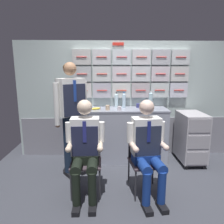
{
  "coord_description": "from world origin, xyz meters",
  "views": [
    {
      "loc": [
        -0.47,
        -2.57,
        1.65
      ],
      "look_at": [
        -0.38,
        0.41,
        1.04
      ],
      "focal_mm": 33.77,
      "sensor_mm": 36.0,
      "label": 1
    }
  ],
  "objects_px": {
    "service_trolley": "(191,136)",
    "crew_member_standing": "(72,109)",
    "folding_chair_left": "(86,154)",
    "snack_banana": "(96,109)",
    "crew_member_right": "(148,145)",
    "paper_cup_tan": "(108,107)",
    "folding_chair_right": "(143,154)",
    "water_bottle_tall": "(116,100)",
    "crew_member_left": "(85,145)"
  },
  "relations": [
    {
      "from": "paper_cup_tan",
      "to": "snack_banana",
      "type": "bearing_deg",
      "value": 171.77
    },
    {
      "from": "service_trolley",
      "to": "crew_member_standing",
      "type": "xyz_separation_m",
      "value": [
        -2.02,
        -0.36,
        0.58
      ]
    },
    {
      "from": "crew_member_right",
      "to": "water_bottle_tall",
      "type": "height_order",
      "value": "crew_member_right"
    },
    {
      "from": "snack_banana",
      "to": "service_trolley",
      "type": "bearing_deg",
      "value": -2.53
    },
    {
      "from": "service_trolley",
      "to": "crew_member_right",
      "type": "distance_m",
      "value": 1.4
    },
    {
      "from": "crew_member_right",
      "to": "crew_member_left",
      "type": "bearing_deg",
      "value": 178.85
    },
    {
      "from": "crew_member_standing",
      "to": "paper_cup_tan",
      "type": "bearing_deg",
      "value": 36.25
    },
    {
      "from": "crew_member_standing",
      "to": "paper_cup_tan",
      "type": "distance_m",
      "value": 0.69
    },
    {
      "from": "crew_member_left",
      "to": "crew_member_right",
      "type": "xyz_separation_m",
      "value": [
        0.8,
        -0.02,
        -0.0
      ]
    },
    {
      "from": "service_trolley",
      "to": "crew_member_standing",
      "type": "relative_size",
      "value": 0.51
    },
    {
      "from": "folding_chair_left",
      "to": "crew_member_right",
      "type": "height_order",
      "value": "crew_member_right"
    },
    {
      "from": "water_bottle_tall",
      "to": "snack_banana",
      "type": "bearing_deg",
      "value": -148.48
    },
    {
      "from": "folding_chair_right",
      "to": "folding_chair_left",
      "type": "bearing_deg",
      "value": 178.74
    },
    {
      "from": "folding_chair_left",
      "to": "crew_member_standing",
      "type": "distance_m",
      "value": 0.75
    },
    {
      "from": "water_bottle_tall",
      "to": "snack_banana",
      "type": "relative_size",
      "value": 1.6
    },
    {
      "from": "folding_chair_left",
      "to": "crew_member_standing",
      "type": "height_order",
      "value": "crew_member_standing"
    },
    {
      "from": "folding_chair_right",
      "to": "snack_banana",
      "type": "height_order",
      "value": "snack_banana"
    },
    {
      "from": "snack_banana",
      "to": "crew_member_right",
      "type": "bearing_deg",
      "value": -56.29
    },
    {
      "from": "water_bottle_tall",
      "to": "folding_chair_left",
      "type": "bearing_deg",
      "value": -112.89
    },
    {
      "from": "paper_cup_tan",
      "to": "crew_member_right",
      "type": "bearing_deg",
      "value": -64.07
    },
    {
      "from": "crew_member_left",
      "to": "crew_member_standing",
      "type": "relative_size",
      "value": 0.73
    },
    {
      "from": "folding_chair_right",
      "to": "paper_cup_tan",
      "type": "xyz_separation_m",
      "value": [
        -0.48,
        0.87,
        0.49
      ]
    },
    {
      "from": "water_bottle_tall",
      "to": "paper_cup_tan",
      "type": "relative_size",
      "value": 3.3
    },
    {
      "from": "crew_member_right",
      "to": "paper_cup_tan",
      "type": "xyz_separation_m",
      "value": [
        -0.5,
        1.02,
        0.3
      ]
    },
    {
      "from": "service_trolley",
      "to": "crew_member_right",
      "type": "bearing_deg",
      "value": -134.76
    },
    {
      "from": "folding_chair_right",
      "to": "paper_cup_tan",
      "type": "relative_size",
      "value": 10.05
    },
    {
      "from": "crew_member_standing",
      "to": "water_bottle_tall",
      "type": "relative_size",
      "value": 6.38
    },
    {
      "from": "service_trolley",
      "to": "snack_banana",
      "type": "xyz_separation_m",
      "value": [
        -1.67,
        0.07,
        0.5
      ]
    },
    {
      "from": "service_trolley",
      "to": "water_bottle_tall",
      "type": "xyz_separation_m",
      "value": [
        -1.3,
        0.3,
        0.61
      ]
    },
    {
      "from": "snack_banana",
      "to": "paper_cup_tan",
      "type": "bearing_deg",
      "value": -8.23
    },
    {
      "from": "snack_banana",
      "to": "crew_member_standing",
      "type": "bearing_deg",
      "value": -128.59
    },
    {
      "from": "crew_member_right",
      "to": "water_bottle_tall",
      "type": "bearing_deg",
      "value": 104.62
    },
    {
      "from": "crew_member_standing",
      "to": "folding_chair_left",
      "type": "bearing_deg",
      "value": -60.83
    },
    {
      "from": "service_trolley",
      "to": "folding_chair_right",
      "type": "distance_m",
      "value": 1.29
    },
    {
      "from": "folding_chair_right",
      "to": "snack_banana",
      "type": "relative_size",
      "value": 4.86
    },
    {
      "from": "crew_member_right",
      "to": "water_bottle_tall",
      "type": "distance_m",
      "value": 1.38
    },
    {
      "from": "crew_member_left",
      "to": "crew_member_standing",
      "type": "height_order",
      "value": "crew_member_standing"
    },
    {
      "from": "folding_chair_right",
      "to": "crew_member_right",
      "type": "distance_m",
      "value": 0.24
    },
    {
      "from": "folding_chair_left",
      "to": "folding_chair_right",
      "type": "distance_m",
      "value": 0.78
    },
    {
      "from": "water_bottle_tall",
      "to": "crew_member_standing",
      "type": "bearing_deg",
      "value": -137.29
    },
    {
      "from": "folding_chair_left",
      "to": "snack_banana",
      "type": "height_order",
      "value": "snack_banana"
    },
    {
      "from": "folding_chair_right",
      "to": "crew_member_standing",
      "type": "relative_size",
      "value": 0.48
    },
    {
      "from": "crew_member_standing",
      "to": "snack_banana",
      "type": "xyz_separation_m",
      "value": [
        0.35,
        0.43,
        -0.08
      ]
    },
    {
      "from": "folding_chair_right",
      "to": "water_bottle_tall",
      "type": "height_order",
      "value": "water_bottle_tall"
    },
    {
      "from": "service_trolley",
      "to": "folding_chair_right",
      "type": "height_order",
      "value": "service_trolley"
    },
    {
      "from": "crew_member_right",
      "to": "service_trolley",
      "type": "bearing_deg",
      "value": 45.24
    },
    {
      "from": "paper_cup_tan",
      "to": "snack_banana",
      "type": "distance_m",
      "value": 0.21
    },
    {
      "from": "water_bottle_tall",
      "to": "paper_cup_tan",
      "type": "distance_m",
      "value": 0.32
    },
    {
      "from": "folding_chair_left",
      "to": "snack_banana",
      "type": "distance_m",
      "value": 1.0
    },
    {
      "from": "service_trolley",
      "to": "paper_cup_tan",
      "type": "xyz_separation_m",
      "value": [
        -1.47,
        0.04,
        0.52
      ]
    }
  ]
}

